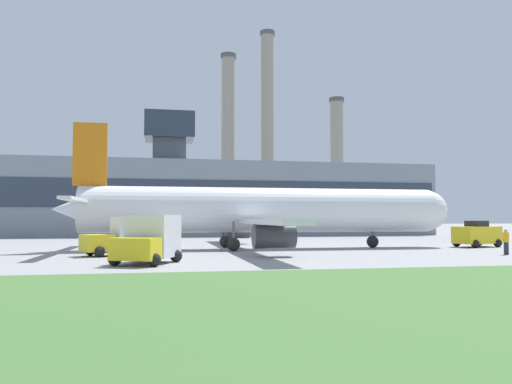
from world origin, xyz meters
TOP-DOWN VIEW (x-y plane):
  - ground_plane at (0.00, 0.00)m, footprint 400.00×400.00m
  - terminal_building at (-0.34, 35.27)m, footprint 66.73×13.84m
  - smokestack_left at (7.07, 69.35)m, footprint 3.55×3.55m
  - smokestack_right at (16.20, 69.71)m, footprint 3.44×3.44m
  - smokestack_far at (33.42, 71.20)m, footprint 3.58×3.58m
  - airplane at (0.11, -0.78)m, footprint 32.70×30.86m
  - pushback_tug at (19.30, -1.58)m, footprint 4.44×3.35m
  - baggage_truck at (-8.43, -12.61)m, footprint 3.91×4.71m
  - fuel_truck at (-9.99, -5.74)m, footprint 5.50×3.90m
  - ground_crew_person at (15.45, -10.31)m, footprint 0.46×0.46m

SIDE VIEW (x-z plane):
  - ground_plane at x=0.00m, z-range 0.00..0.00m
  - ground_crew_person at x=15.45m, z-range 0.02..1.77m
  - pushback_tug at x=19.30m, z-range -0.09..2.20m
  - fuel_truck at x=-9.99m, z-range -0.05..2.54m
  - baggage_truck at x=-8.43m, z-range -0.05..2.61m
  - airplane at x=0.11m, z-range -1.83..8.03m
  - terminal_building at x=-0.34m, z-range -3.47..14.79m
  - smokestack_far at x=33.42m, z-range 0.14..31.50m
  - smokestack_left at x=7.07m, z-range 0.14..39.85m
  - smokestack_right at x=16.20m, z-range 0.14..45.89m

